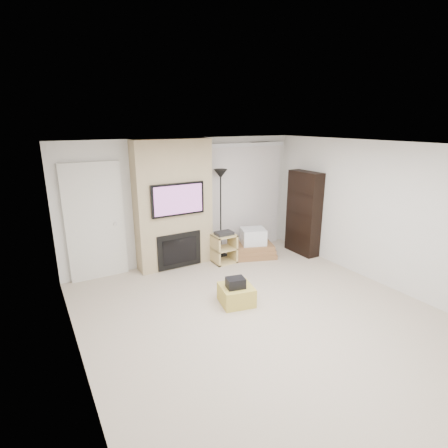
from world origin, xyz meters
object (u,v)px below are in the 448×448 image
box_stack (253,246)px  av_stand (224,246)px  ottoman (236,295)px  floor_lamp (221,189)px  bookshelf (304,213)px

box_stack → av_stand: bearing=-179.8°
av_stand → ottoman: bearing=-113.6°
floor_lamp → av_stand: size_ratio=2.84×
ottoman → av_stand: size_ratio=0.76×
floor_lamp → box_stack: (0.62, -0.32, -1.25)m
floor_lamp → ottoman: bearing=-112.7°
av_stand → bookshelf: (1.78, -0.37, 0.55)m
ottoman → box_stack: 2.12m
av_stand → box_stack: 0.73m
floor_lamp → av_stand: 1.18m
ottoman → floor_lamp: bearing=67.3°
ottoman → box_stack: size_ratio=0.46×
floor_lamp → av_stand: bearing=-108.3°
ottoman → floor_lamp: (0.80, 1.90, 1.33)m
ottoman → bookshelf: size_ratio=0.28×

